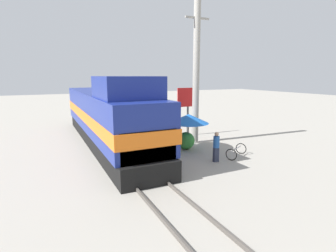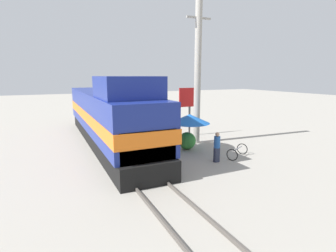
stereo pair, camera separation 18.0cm
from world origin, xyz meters
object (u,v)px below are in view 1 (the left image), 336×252
person_bystander (216,146)px  utility_pole (196,74)px  billboard_sign (188,100)px  vendor_umbrella (189,119)px  bicycle (236,151)px  locomotive (108,117)px

person_bystander → utility_pole: bearing=74.0°
billboard_sign → vendor_umbrella: bearing=-119.5°
billboard_sign → bicycle: bearing=-92.6°
locomotive → utility_pole: size_ratio=1.76×
locomotive → vendor_umbrella: bearing=-39.0°
locomotive → vendor_umbrella: size_ratio=6.58×
utility_pole → bicycle: bearing=-84.4°
locomotive → bicycle: bearing=-44.8°
locomotive → utility_pole: utility_pole is taller
utility_pole → vendor_umbrella: bearing=-134.1°
utility_pole → vendor_umbrella: size_ratio=3.74×
bicycle → locomotive: bearing=-163.1°
billboard_sign → bicycle: size_ratio=2.22×
locomotive → billboard_sign: locomotive is taller
person_bystander → bicycle: bearing=5.3°
person_bystander → billboard_sign: bearing=73.7°
vendor_umbrella → person_bystander: vendor_umbrella is taller
bicycle → utility_pole: bearing=157.3°
bicycle → vendor_umbrella: bearing=-173.5°
utility_pole → bicycle: 6.00m
vendor_umbrella → billboard_sign: billboard_sign is taller
vendor_umbrella → bicycle: bearing=-55.2°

